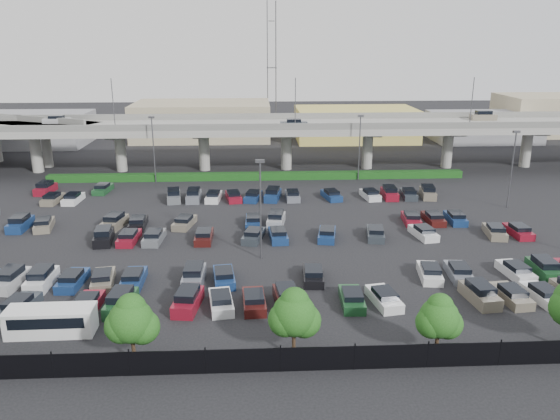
# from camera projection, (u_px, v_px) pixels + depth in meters

# --- Properties ---
(ground) EXTENTS (280.00, 280.00, 0.00)m
(ground) POSITION_uv_depth(u_px,v_px,m) (260.00, 232.00, 63.43)
(ground) COLOR black
(overpass) EXTENTS (150.00, 13.00, 15.80)m
(overpass) POSITION_uv_depth(u_px,v_px,m) (256.00, 129.00, 91.85)
(overpass) COLOR gray
(overpass) RESTS_ON ground
(hedge) EXTENTS (66.00, 1.60, 1.10)m
(hedge) POSITION_uv_depth(u_px,v_px,m) (258.00, 176.00, 87.10)
(hedge) COLOR #133C11
(hedge) RESTS_ON ground
(fence) EXTENTS (70.00, 0.10, 2.00)m
(fence) POSITION_uv_depth(u_px,v_px,m) (265.00, 360.00, 36.47)
(fence) COLOR black
(fence) RESTS_ON ground
(tree_row) EXTENTS (65.07, 3.66, 5.94)m
(tree_row) POSITION_uv_depth(u_px,v_px,m) (275.00, 314.00, 37.13)
(tree_row) COLOR #332316
(tree_row) RESTS_ON ground
(shuttle_bus) EXTENTS (6.60, 2.35, 2.11)m
(shuttle_bus) POSITION_uv_depth(u_px,v_px,m) (51.00, 320.00, 41.21)
(shuttle_bus) COLOR silver
(shuttle_bus) RESTS_ON ground
(parked_cars) EXTENTS (62.85, 41.59, 1.67)m
(parked_cars) POSITION_uv_depth(u_px,v_px,m) (250.00, 239.00, 59.39)
(parked_cars) COLOR white
(parked_cars) RESTS_ON ground
(light_poles) EXTENTS (66.90, 48.38, 10.30)m
(light_poles) POSITION_uv_depth(u_px,v_px,m) (224.00, 176.00, 63.28)
(light_poles) COLOR #45464A
(light_poles) RESTS_ON ground
(distant_buildings) EXTENTS (138.00, 24.00, 9.00)m
(distant_buildings) POSITION_uv_depth(u_px,v_px,m) (311.00, 122.00, 121.81)
(distant_buildings) COLOR gray
(distant_buildings) RESTS_ON ground
(comm_tower) EXTENTS (2.40, 2.40, 30.00)m
(comm_tower) POSITION_uv_depth(u_px,v_px,m) (272.00, 65.00, 129.49)
(comm_tower) COLOR #45464A
(comm_tower) RESTS_ON ground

